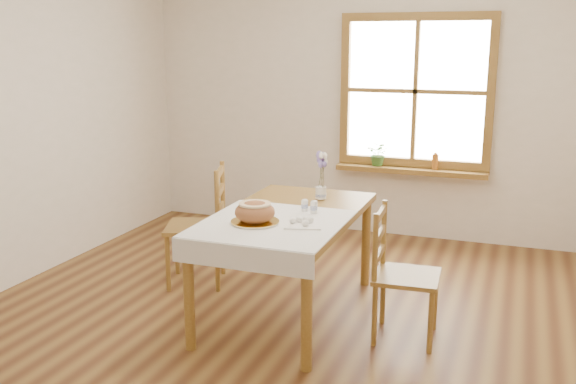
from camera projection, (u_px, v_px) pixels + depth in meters
name	position (u px, v px, depth m)	size (l,w,h in m)	color
ground	(273.00, 330.00, 4.38)	(5.00, 5.00, 0.00)	brown
room_walls	(271.00, 76.00, 3.98)	(4.60, 5.10, 2.65)	white
window	(416.00, 91.00, 6.13)	(1.46, 0.08, 1.46)	olive
window_sill	(411.00, 170.00, 6.24)	(1.46, 0.20, 0.05)	olive
dining_table	(288.00, 225.00, 4.50)	(0.90, 1.60, 0.75)	olive
table_linen	(272.00, 224.00, 4.20)	(0.91, 0.99, 0.01)	silver
chair_left	(195.00, 225.00, 5.13)	(0.45, 0.47, 0.97)	olive
chair_right	(407.00, 274.00, 4.17)	(0.41, 0.43, 0.88)	olive
bread_plate	(255.00, 222.00, 4.18)	(0.31, 0.31, 0.02)	silver
bread_loaf	(255.00, 210.00, 4.17)	(0.26, 0.26, 0.15)	#925834
egg_napkin	(303.00, 225.00, 4.13)	(0.24, 0.20, 0.01)	silver
eggs	(303.00, 221.00, 4.12)	(0.18, 0.16, 0.04)	white
salt_shaker	(305.00, 205.00, 4.47)	(0.05, 0.05, 0.09)	silver
pepper_shaker	(314.00, 207.00, 4.42)	(0.05, 0.05, 0.09)	silver
flower_vase	(321.00, 194.00, 4.84)	(0.08, 0.08, 0.09)	silver
lavender_bouquet	(321.00, 170.00, 4.79)	(0.15, 0.15, 0.27)	#6E5BA2
potted_plant	(379.00, 157.00, 6.32)	(0.21, 0.24, 0.18)	#3C6D2B
amber_bottle	(435.00, 161.00, 6.14)	(0.06, 0.06, 0.17)	#AE6320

